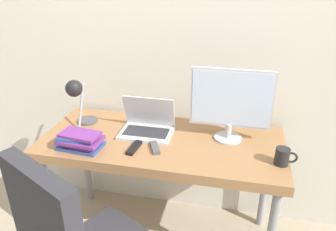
% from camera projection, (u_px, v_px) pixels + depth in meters
% --- Properties ---
extents(wall_back, '(8.00, 0.05, 2.60)m').
position_uv_depth(wall_back, '(175.00, 40.00, 2.12)').
color(wall_back, beige).
rests_on(wall_back, ground_plane).
extents(desk, '(1.47, 0.65, 0.78)m').
position_uv_depth(desk, '(162.00, 150.00, 2.03)').
color(desk, '#996B42').
rests_on(desk, ground_plane).
extents(laptop, '(0.32, 0.23, 0.23)m').
position_uv_depth(laptop, '(147.00, 126.00, 2.06)').
color(laptop, silver).
rests_on(laptop, desk).
extents(monitor, '(0.48, 0.17, 0.44)m').
position_uv_depth(monitor, '(231.00, 102.00, 1.90)').
color(monitor, '#B7B7BC').
rests_on(monitor, desk).
extents(desk_lamp, '(0.13, 0.24, 0.34)m').
position_uv_depth(desk_lamp, '(77.00, 96.00, 2.03)').
color(desk_lamp, '#4C4C51').
rests_on(desk_lamp, desk).
extents(book_stack, '(0.27, 0.18, 0.10)m').
position_uv_depth(book_stack, '(80.00, 140.00, 1.89)').
color(book_stack, '#334C8C').
rests_on(book_stack, desk).
extents(tv_remote, '(0.09, 0.14, 0.02)m').
position_uv_depth(tv_remote, '(155.00, 148.00, 1.89)').
color(tv_remote, '#4C4C51').
rests_on(tv_remote, desk).
extents(media_remote, '(0.05, 0.15, 0.02)m').
position_uv_depth(media_remote, '(134.00, 148.00, 1.89)').
color(media_remote, black).
rests_on(media_remote, desk).
extents(mug, '(0.12, 0.08, 0.10)m').
position_uv_depth(mug, '(283.00, 157.00, 1.73)').
color(mug, black).
rests_on(mug, desk).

